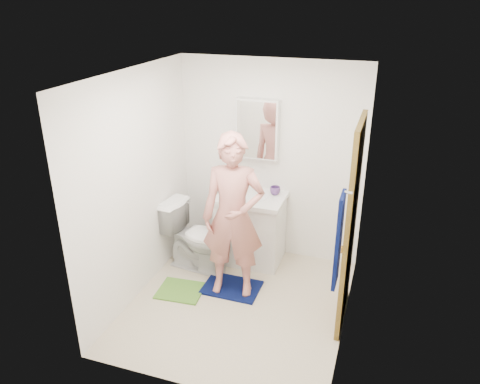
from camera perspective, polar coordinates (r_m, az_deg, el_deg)
name	(u,v)px	position (r m, az deg, el deg)	size (l,w,h in m)	color
floor	(238,304)	(5.12, -0.21, -13.54)	(2.20, 2.40, 0.02)	beige
ceiling	(238,73)	(4.15, -0.26, 14.30)	(2.20, 2.40, 0.02)	white
wall_back	(271,161)	(5.58, 3.77, 3.77)	(2.20, 0.02, 2.40)	white
wall_front	(186,265)	(3.51, -6.66, -8.87)	(2.20, 0.02, 2.40)	white
wall_left	(136,187)	(4.94, -12.52, 0.61)	(0.02, 2.40, 2.40)	white
wall_right	(356,217)	(4.31, 13.92, -3.01)	(0.02, 2.40, 2.40)	white
vanity_cabinet	(251,230)	(5.67, 1.32, -4.65)	(0.75, 0.55, 0.80)	white
countertop	(251,198)	(5.49, 1.36, -0.73)	(0.79, 0.59, 0.05)	white
sink_basin	(251,197)	(5.48, 1.36, -0.58)	(0.40, 0.40, 0.03)	white
faucet	(256,186)	(5.61, 1.91, 0.78)	(0.03, 0.03, 0.12)	silver
medicine_cabinet	(257,129)	(5.43, 2.14, 7.69)	(0.50, 0.12, 0.70)	white
mirror_panel	(256,130)	(5.37, 1.96, 7.53)	(0.46, 0.01, 0.66)	white
door	(351,227)	(4.52, 13.33, -4.13)	(0.05, 0.80, 2.05)	brown
door_knob	(341,249)	(4.28, 12.24, -6.84)	(0.07, 0.07, 0.07)	gold
towel	(339,241)	(3.78, 11.93, -5.83)	(0.03, 0.24, 0.80)	#071044
towel_hook	(349,192)	(3.60, 13.11, -0.06)	(0.02, 0.02, 0.06)	silver
toilet	(198,237)	(5.53, -5.16, -5.43)	(0.46, 0.80, 0.82)	white
bath_mat	(232,287)	(5.33, -1.02, -11.55)	(0.62, 0.44, 0.02)	#071044
green_rug	(181,291)	(5.33, -7.25, -11.83)	(0.49, 0.41, 0.02)	#599632
soap_dispenser	(226,186)	(5.48, -1.74, 0.70)	(0.09, 0.10, 0.21)	#C65C78
toothbrush_cup	(275,191)	(5.52, 4.30, 0.18)	(0.12, 0.12, 0.10)	#5B397D
man	(233,217)	(4.83, -0.84, -3.07)	(0.65, 0.43, 1.78)	tan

